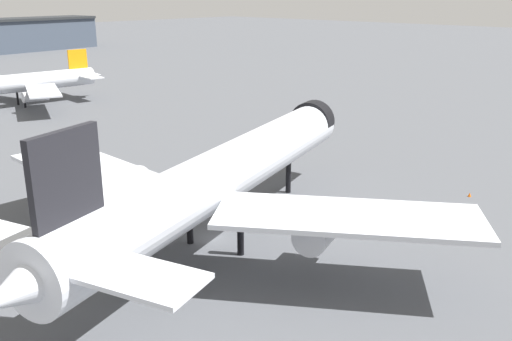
{
  "coord_description": "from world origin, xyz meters",
  "views": [
    {
      "loc": [
        -41.1,
        -45.22,
        28.09
      ],
      "look_at": [
        8.45,
        0.65,
        6.39
      ],
      "focal_mm": 39.08,
      "sensor_mm": 36.0,
      "label": 1
    }
  ],
  "objects_px": {
    "airliner_near_gate": "(224,175)",
    "baggage_tug_wing": "(55,169)",
    "traffic_cone_near_nose": "(470,195)",
    "airliner_far_taxiway": "(12,84)"
  },
  "relations": [
    {
      "from": "airliner_near_gate",
      "to": "baggage_tug_wing",
      "type": "bearing_deg",
      "value": 75.78
    },
    {
      "from": "traffic_cone_near_nose",
      "to": "airliner_far_taxiway",
      "type": "bearing_deg",
      "value": 97.61
    },
    {
      "from": "airliner_far_taxiway",
      "to": "baggage_tug_wing",
      "type": "xyz_separation_m",
      "value": [
        -20.52,
        -59.01,
        -4.9
      ]
    },
    {
      "from": "airliner_near_gate",
      "to": "airliner_far_taxiway",
      "type": "distance_m",
      "value": 98.96
    },
    {
      "from": "airliner_near_gate",
      "to": "traffic_cone_near_nose",
      "type": "distance_m",
      "value": 38.24
    },
    {
      "from": "baggage_tug_wing",
      "to": "traffic_cone_near_nose",
      "type": "xyz_separation_m",
      "value": [
        35.52,
        -53.2,
        -0.67
      ]
    },
    {
      "from": "airliner_near_gate",
      "to": "baggage_tug_wing",
      "type": "distance_m",
      "value": 38.74
    },
    {
      "from": "baggage_tug_wing",
      "to": "traffic_cone_near_nose",
      "type": "height_order",
      "value": "baggage_tug_wing"
    },
    {
      "from": "airliner_far_taxiway",
      "to": "baggage_tug_wing",
      "type": "height_order",
      "value": "airliner_far_taxiway"
    },
    {
      "from": "airliner_far_taxiway",
      "to": "baggage_tug_wing",
      "type": "distance_m",
      "value": 62.66
    }
  ]
}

